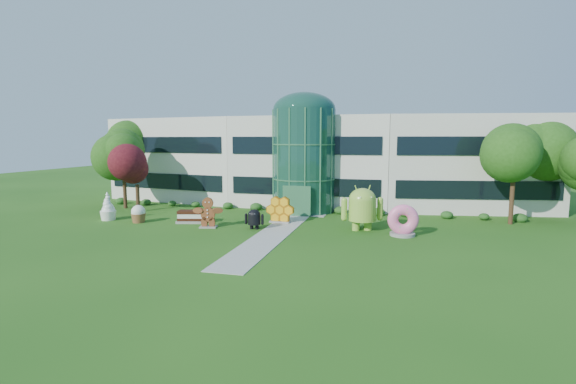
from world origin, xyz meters
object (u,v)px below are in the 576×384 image
(donut, at_px, (403,220))
(gingerbread, at_px, (208,212))
(android_green, at_px, (362,206))
(android_black, at_px, (254,218))

(donut, bearing_deg, gingerbread, 176.94)
(android_green, distance_m, donut, 3.29)
(android_green, bearing_deg, gingerbread, 169.76)
(android_green, distance_m, android_black, 8.43)
(android_black, bearing_deg, android_green, 10.50)
(android_black, distance_m, gingerbread, 3.78)
(donut, height_order, gingerbread, gingerbread)
(android_black, xyz_separation_m, donut, (11.22, 0.58, 0.26))
(android_green, relative_size, gingerbread, 1.46)
(android_green, height_order, donut, android_green)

